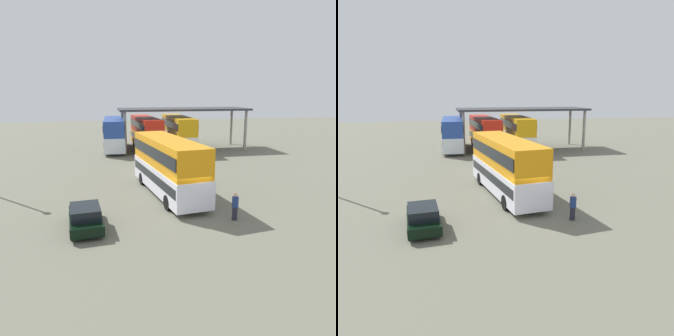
{
  "view_description": "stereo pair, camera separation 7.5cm",
  "coord_description": "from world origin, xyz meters",
  "views": [
    {
      "loc": [
        -5.01,
        -18.56,
        7.38
      ],
      "look_at": [
        -0.44,
        3.88,
        2.0
      ],
      "focal_mm": 34.4,
      "sensor_mm": 36.0,
      "label": 1
    },
    {
      "loc": [
        -4.93,
        -18.58,
        7.38
      ],
      "look_at": [
        -0.44,
        3.88,
        2.0
      ],
      "focal_mm": 34.4,
      "sensor_mm": 36.0,
      "label": 2
    }
  ],
  "objects": [
    {
      "name": "depot_canopy",
      "position": [
        5.47,
        22.98,
        5.01
      ],
      "size": [
        16.84,
        6.06,
        5.39
      ],
      "rotation": [
        0.0,
        0.0,
        -0.0
      ],
      "color": "#33353A",
      "rests_on": "ground_plane"
    },
    {
      "name": "double_decker_main",
      "position": [
        -0.44,
        3.89,
        2.28
      ],
      "size": [
        3.92,
        10.35,
        4.16
      ],
      "rotation": [
        0.0,
        0.0,
        1.71
      ],
      "color": "white",
      "rests_on": "ground_plane"
    },
    {
      "name": "double_decker_near_canopy",
      "position": [
        -3.53,
        24.02,
        2.26
      ],
      "size": [
        2.95,
        10.43,
        4.11
      ],
      "rotation": [
        0.0,
        0.0,
        1.53
      ],
      "color": "silver",
      "rests_on": "ground_plane"
    },
    {
      "name": "pedestrian_waiting",
      "position": [
        2.46,
        -1.77,
        0.82
      ],
      "size": [
        0.38,
        0.38,
        1.64
      ],
      "rotation": [
        0.0,
        0.0,
        0.04
      ],
      "color": "#262633",
      "rests_on": "ground_plane"
    },
    {
      "name": "double_decker_mid_row",
      "position": [
        0.65,
        24.12,
        2.31
      ],
      "size": [
        3.05,
        11.67,
        4.2
      ],
      "rotation": [
        0.0,
        0.0,
        1.62
      ],
      "color": "orange",
      "rests_on": "ground_plane"
    },
    {
      "name": "ground_plane",
      "position": [
        0.0,
        0.0,
        0.0
      ],
      "size": [
        140.0,
        140.0,
        0.0
      ],
      "primitive_type": "plane",
      "color": "#696858"
    },
    {
      "name": "parked_hatchback",
      "position": [
        -6.15,
        -1.33,
        0.67
      ],
      "size": [
        2.1,
        3.96,
        1.35
      ],
      "rotation": [
        0.0,
        0.0,
        1.67
      ],
      "color": "black",
      "rests_on": "ground_plane"
    },
    {
      "name": "double_decker_far_right",
      "position": [
        4.79,
        22.89,
        2.38
      ],
      "size": [
        2.6,
        11.31,
        4.35
      ],
      "rotation": [
        0.0,
        0.0,
        1.56
      ],
      "color": "white",
      "rests_on": "ground_plane"
    }
  ]
}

